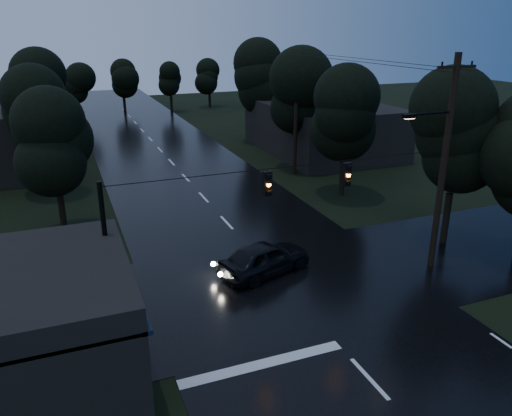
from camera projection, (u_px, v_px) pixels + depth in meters
main_road at (186, 178)px, 38.39m from camera, size 12.00×120.00×0.02m
cross_street at (282, 284)px, 22.67m from camera, size 60.00×9.00×0.02m
building_far_right at (322, 128)px, 45.96m from camera, size 10.00×14.00×4.40m
utility_pole_main at (443, 162)px, 22.55m from camera, size 3.50×0.30×10.00m
utility_pole_far at (296, 125)px, 38.18m from camera, size 2.00×0.30×7.50m
anchor_pole_left at (108, 260)px, 18.18m from camera, size 0.18×0.18×6.00m
span_signals at (307, 178)px, 20.18m from camera, size 15.00×0.37×1.12m
tree_corner_near at (458, 133)px, 24.94m from camera, size 4.48×4.48×9.44m
tree_left_a at (52, 142)px, 26.50m from camera, size 3.92×3.92×8.26m
tree_left_b at (41, 112)px, 33.15m from camera, size 4.20×4.20×8.85m
tree_left_c at (33, 90)px, 41.55m from camera, size 4.48×4.48×9.44m
tree_right_a at (346, 114)px, 32.58m from camera, size 4.20×4.20×8.85m
tree_right_b at (300, 93)px, 39.65m from camera, size 4.48×4.48×9.44m
tree_right_c at (260, 77)px, 48.46m from camera, size 4.76×4.76×10.03m
car at (265, 258)px, 23.40m from camera, size 4.99×3.15×1.58m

